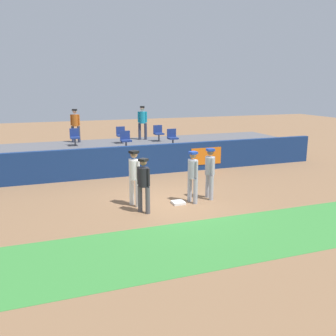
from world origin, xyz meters
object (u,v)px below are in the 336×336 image
first_base (178,203)px  seat_back_center (121,134)px  player_runner_visitor (193,173)px  seat_back_left (75,136)px  seat_back_right (158,132)px  seat_front_center (126,139)px  spectator_hooded (75,123)px  player_umpire (144,182)px  seat_front_right (172,137)px  spectator_capped (142,120)px  player_coach_visitor (210,170)px  player_fielder_home (134,174)px

first_base → seat_back_center: size_ratio=0.48×
player_runner_visitor → seat_back_left: seat_back_left is taller
seat_back_center → seat_back_right: (2.02, 0.00, 0.00)m
seat_front_center → seat_back_left: bearing=139.7°
seat_back_right → spectator_hooded: (-4.17, 1.05, 0.52)m
player_runner_visitor → player_umpire: (-1.80, -0.40, -0.02)m
seat_front_center → seat_front_right: size_ratio=1.00×
spectator_capped → seat_back_right: bearing=144.7°
player_umpire → seat_front_right: seat_front_right is taller
seat_back_left → spectator_hooded: size_ratio=0.49×
player_coach_visitor → seat_back_center: seat_back_center is taller
seat_back_right → spectator_hooded: 4.33m
seat_back_center → seat_back_left: size_ratio=1.00×
first_base → seat_back_left: bearing=108.5°
player_coach_visitor → seat_front_right: seat_front_right is taller
player_fielder_home → seat_front_center: bearing=145.8°
seat_back_center → player_runner_visitor: bearing=-84.7°
first_base → seat_back_center: (-0.20, 7.51, 1.36)m
first_base → seat_back_right: 7.85m
seat_front_center → seat_back_right: size_ratio=1.00×
player_runner_visitor → player_fielder_home: bearing=-115.1°
player_runner_visitor → seat_back_right: size_ratio=2.06×
player_fielder_home → spectator_hooded: (-0.96, 8.25, 0.87)m
first_base → seat_back_right: size_ratio=0.48×
player_coach_visitor → spectator_capped: bearing=-177.3°
seat_back_center → player_fielder_home: bearing=-99.4°
seat_back_right → player_runner_visitor: bearing=-99.9°
player_runner_visitor → seat_back_left: bearing=-173.0°
spectator_hooded → seat_back_right: bearing=-176.7°
seat_front_center → seat_back_left: size_ratio=1.00×
spectator_capped → seat_front_center: bearing=75.3°
seat_back_left → spectator_hooded: spectator_hooded is taller
player_runner_visitor → player_umpire: player_runner_visitor is taller
seat_back_center → spectator_capped: bearing=30.4°
player_coach_visitor → spectator_hooded: bearing=-154.5°
seat_back_center → spectator_hooded: spectator_hooded is taller
first_base → player_fielder_home: (-1.40, 0.31, 1.01)m
player_fielder_home → seat_back_right: 7.89m
seat_back_center → spectator_hooded: size_ratio=0.49×
seat_back_right → seat_front_right: 1.80m
first_base → player_coach_visitor: 1.57m
seat_back_center → spectator_hooded: bearing=154.1°
first_base → spectator_hooded: bearing=105.4°
seat_back_left → seat_front_right: bearing=-22.0°
spectator_capped → player_coach_visitor: bearing=106.6°
player_fielder_home → seat_front_right: bearing=124.7°
seat_front_center → spectator_capped: size_ratio=0.46×
player_coach_visitor → player_umpire: bearing=-74.4°
player_fielder_home → spectator_capped: bearing=138.6°
player_fielder_home → seat_back_left: bearing=165.2°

